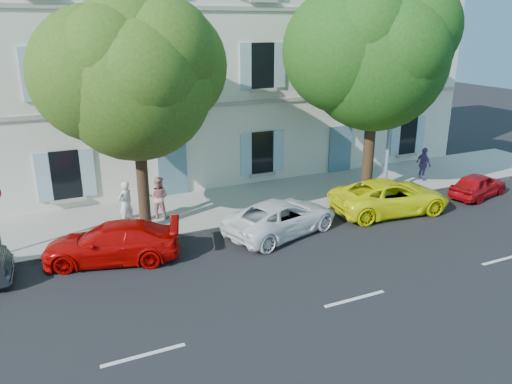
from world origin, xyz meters
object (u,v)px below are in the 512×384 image
car_white_coupe (281,217)px  car_red_hatchback (478,185)px  tree_left (135,83)px  car_red_coupe (112,243)px  car_yellow_supercar (390,197)px  tree_right (375,59)px  pedestrian_c (424,164)px  pedestrian_a (126,204)px  street_lamp (396,87)px  pedestrian_b (159,197)px

car_white_coupe → car_red_hatchback: car_white_coupe is taller
car_red_hatchback → tree_left: size_ratio=0.39×
car_red_coupe → car_yellow_supercar: 11.09m
car_red_coupe → tree_left: 5.43m
car_red_hatchback → tree_right: tree_right is taller
car_white_coupe → car_yellow_supercar: (5.04, 0.03, 0.05)m
pedestrian_c → tree_left: bearing=94.5°
tree_left → pedestrian_a: size_ratio=4.79×
car_yellow_supercar → street_lamp: size_ratio=0.59×
car_red_coupe → car_white_coupe: size_ratio=0.97×
car_yellow_supercar → pedestrian_b: size_ratio=2.97×
car_white_coupe → pedestrian_c: bearing=-91.0°
tree_right → pedestrian_b: 10.44m
car_yellow_supercar → car_red_hatchback: (4.87, -0.11, -0.14)m
car_white_coupe → car_red_coupe: bearing=70.4°
car_red_coupe → tree_right: (11.37, 1.67, 5.37)m
car_red_coupe → tree_left: bearing=158.3°
car_red_coupe → car_white_coupe: car_red_coupe is taller
pedestrian_a → car_red_coupe: bearing=38.5°
car_red_coupe → car_red_hatchback: (15.96, -0.39, -0.09)m
car_yellow_supercar → pedestrian_a: bearing=80.4°
car_yellow_supercar → pedestrian_b: (-8.80, 3.06, 0.30)m
tree_right → pedestrian_a: tree_right is taller
tree_left → tree_right: bearing=-1.4°
street_lamp → pedestrian_c: (2.91, 0.93, -3.92)m
pedestrian_a → pedestrian_c: bearing=148.5°
tree_left → pedestrian_a: tree_left is taller
car_red_hatchback → pedestrian_c: pedestrian_c is taller
street_lamp → pedestrian_b: 10.78m
street_lamp → pedestrian_a: street_lamp is taller
car_yellow_supercar → pedestrian_b: 9.32m
street_lamp → pedestrian_c: bearing=17.8°
pedestrian_c → car_red_hatchback: bearing=-159.3°
car_white_coupe → street_lamp: (6.18, 1.60, 4.25)m
tree_right → pedestrian_c: size_ratio=5.63×
car_white_coupe → tree_right: 7.82m
pedestrian_a → pedestrian_b: pedestrian_a is taller
car_white_coupe → tree_left: size_ratio=0.55×
pedestrian_b → street_lamp: bearing=-155.2°
pedestrian_a → pedestrian_c: (14.17, -0.27, -0.05)m
car_yellow_supercar → car_red_hatchback: bearing=-85.5°
pedestrian_a → tree_left: bearing=104.8°
pedestrian_b → pedestrian_a: bearing=45.2°
street_lamp → tree_right: bearing=155.8°
pedestrian_b → car_white_coupe: bearing=173.9°
street_lamp → car_yellow_supercar: bearing=-125.9°
car_red_hatchback → tree_right: bearing=51.7°
car_red_hatchback → street_lamp: bearing=51.7°
pedestrian_b → car_red_coupe: bearing=83.8°
tree_left → street_lamp: size_ratio=0.99×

